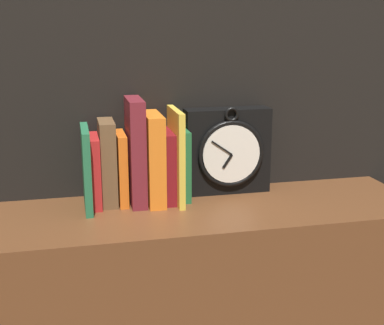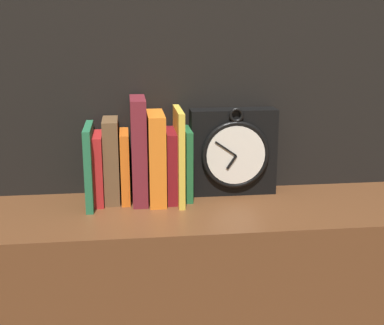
# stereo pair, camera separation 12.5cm
# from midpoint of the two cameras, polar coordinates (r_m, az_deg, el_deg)

# --- Properties ---
(clock) EXTENTS (0.22, 0.08, 0.23)m
(clock) POSITION_cam_midpoint_polar(r_m,az_deg,el_deg) (1.38, 7.00, 1.10)
(clock) COLOR black
(clock) RESTS_ON bookshelf
(book_slot0_green) EXTENTS (0.02, 0.16, 0.20)m
(book_slot0_green) POSITION_cam_midpoint_polar(r_m,az_deg,el_deg) (1.30, -8.19, -0.35)
(book_slot0_green) COLOR #246942
(book_slot0_green) RESTS_ON bookshelf
(book_slot1_red) EXTENTS (0.02, 0.12, 0.17)m
(book_slot1_red) POSITION_cam_midpoint_polar(r_m,az_deg,el_deg) (1.32, -7.29, -0.64)
(book_slot1_red) COLOR red
(book_slot1_red) RESTS_ON bookshelf
(book_slot2_brown) EXTENTS (0.04, 0.11, 0.21)m
(book_slot2_brown) POSITION_cam_midpoint_polar(r_m,az_deg,el_deg) (1.32, -5.95, 0.19)
(book_slot2_brown) COLOR brown
(book_slot2_brown) RESTS_ON bookshelf
(book_slot3_orange) EXTENTS (0.02, 0.12, 0.18)m
(book_slot3_orange) POSITION_cam_midpoint_polar(r_m,az_deg,el_deg) (1.33, -4.50, -0.43)
(book_slot3_orange) COLOR orange
(book_slot3_orange) RESTS_ON bookshelf
(book_slot4_maroon) EXTENTS (0.04, 0.13, 0.26)m
(book_slot4_maroon) POSITION_cam_midpoint_polar(r_m,az_deg,el_deg) (1.31, -3.00, 1.28)
(book_slot4_maroon) COLOR maroon
(book_slot4_maroon) RESTS_ON bookshelf
(book_slot5_orange) EXTENTS (0.04, 0.14, 0.22)m
(book_slot5_orange) POSITION_cam_midpoint_polar(r_m,az_deg,el_deg) (1.31, -1.13, 0.49)
(book_slot5_orange) COLOR orange
(book_slot5_orange) RESTS_ON bookshelf
(book_slot6_maroon) EXTENTS (0.02, 0.13, 0.18)m
(book_slot6_maroon) POSITION_cam_midpoint_polar(r_m,az_deg,el_deg) (1.33, 0.36, -0.32)
(book_slot6_maroon) COLOR maroon
(book_slot6_maroon) RESTS_ON bookshelf
(book_slot7_yellow) EXTENTS (0.02, 0.15, 0.23)m
(book_slot7_yellow) POSITION_cam_midpoint_polar(r_m,az_deg,el_deg) (1.31, 1.30, 0.71)
(book_slot7_yellow) COLOR gold
(book_slot7_yellow) RESTS_ON bookshelf
(book_slot8_green) EXTENTS (0.02, 0.11, 0.18)m
(book_slot8_green) POSITION_cam_midpoint_polar(r_m,az_deg,el_deg) (1.34, 2.08, -0.14)
(book_slot8_green) COLOR #216234
(book_slot8_green) RESTS_ON bookshelf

